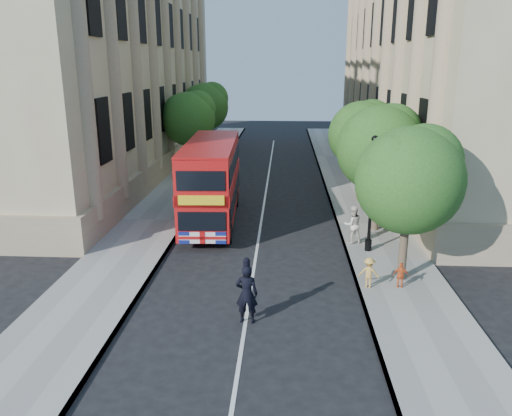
% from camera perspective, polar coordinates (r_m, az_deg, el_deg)
% --- Properties ---
extents(ground, '(120.00, 120.00, 0.00)m').
position_cam_1_polar(ground, '(17.30, -1.06, -12.01)').
color(ground, black).
rests_on(ground, ground).
extents(pavement_right, '(3.50, 80.00, 0.12)m').
position_cam_1_polar(pavement_right, '(26.87, 12.92, -1.84)').
color(pavement_right, gray).
rests_on(pavement_right, ground).
extents(pavement_left, '(3.50, 80.00, 0.12)m').
position_cam_1_polar(pavement_left, '(27.37, -11.55, -1.42)').
color(pavement_left, gray).
rests_on(pavement_left, ground).
extents(building_right, '(12.00, 38.00, 18.00)m').
position_cam_1_polar(building_right, '(41.20, 22.03, 16.18)').
color(building_right, tan).
rests_on(building_right, ground).
extents(building_left, '(12.00, 38.00, 18.00)m').
position_cam_1_polar(building_left, '(41.98, -18.41, 16.50)').
color(building_left, tan).
rests_on(building_left, ground).
extents(tree_right_near, '(4.00, 4.00, 6.08)m').
position_cam_1_polar(tree_right_near, '(19.23, 17.26, 3.67)').
color(tree_right_near, '#473828').
rests_on(tree_right_near, ground).
extents(tree_right_mid, '(4.20, 4.20, 6.37)m').
position_cam_1_polar(tree_right_mid, '(24.96, 14.11, 7.09)').
color(tree_right_mid, '#473828').
rests_on(tree_right_mid, ground).
extents(tree_right_far, '(4.00, 4.00, 6.15)m').
position_cam_1_polar(tree_right_far, '(30.84, 12.08, 8.62)').
color(tree_right_far, '#473828').
rests_on(tree_right_far, ground).
extents(tree_left_far, '(4.00, 4.00, 6.30)m').
position_cam_1_polar(tree_left_far, '(38.10, -7.66, 10.39)').
color(tree_left_far, '#473828').
rests_on(tree_left_far, ground).
extents(tree_left_back, '(4.20, 4.20, 6.65)m').
position_cam_1_polar(tree_left_back, '(45.93, -5.79, 11.74)').
color(tree_left_back, '#473828').
rests_on(tree_left_back, ground).
extents(lamp_post, '(0.32, 0.32, 5.16)m').
position_cam_1_polar(lamp_post, '(22.28, 13.04, 1.02)').
color(lamp_post, black).
rests_on(lamp_post, pavement_right).
extents(double_decker_bus, '(2.84, 9.28, 4.24)m').
position_cam_1_polar(double_decker_bus, '(26.27, -5.09, 3.27)').
color(double_decker_bus, '#AB0C0B').
rests_on(double_decker_bus, ground).
extents(box_van, '(2.26, 5.48, 3.13)m').
position_cam_1_polar(box_van, '(28.84, -4.95, 2.79)').
color(box_van, black).
rests_on(box_van, ground).
extents(police_constable, '(0.76, 0.52, 2.00)m').
position_cam_1_polar(police_constable, '(16.38, -1.07, -9.80)').
color(police_constable, black).
rests_on(police_constable, ground).
extents(woman_pedestrian, '(1.02, 0.88, 1.79)m').
position_cam_1_polar(woman_pedestrian, '(23.51, 10.99, -1.86)').
color(woman_pedestrian, white).
rests_on(woman_pedestrian, pavement_right).
extents(child_a, '(0.60, 0.33, 0.98)m').
position_cam_1_polar(child_a, '(19.46, 16.21, -7.39)').
color(child_a, orange).
rests_on(child_a, pavement_right).
extents(child_b, '(0.82, 0.57, 1.16)m').
position_cam_1_polar(child_b, '(19.16, 12.78, -7.20)').
color(child_b, gold).
rests_on(child_b, pavement_right).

